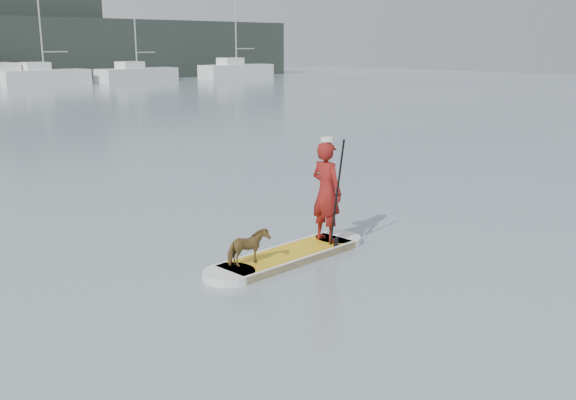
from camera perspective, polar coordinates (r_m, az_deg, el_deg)
ground at (r=13.31m, az=-13.88°, el=-1.65°), size 140.00×140.00×0.00m
paddleboard at (r=10.51m, az=0.00°, el=-4.99°), size 3.29×1.03×0.12m
paddler at (r=10.91m, az=3.45°, el=0.72°), size 0.44×0.65×1.73m
white_cap at (r=10.74m, az=3.52°, el=5.40°), size 0.22×0.22×0.07m
dog at (r=9.84m, az=-3.56°, el=-4.24°), size 0.67×0.33×0.56m
paddle at (r=10.66m, az=4.34°, el=-0.62°), size 0.10×0.30×2.00m
sailboat_e at (r=60.58m, az=-20.89°, el=10.25°), size 7.80×3.15×11.04m
sailboat_f at (r=63.76m, az=-13.29°, el=10.91°), size 8.35×3.72×12.08m
shore_building_east at (r=69.72m, az=-20.56°, el=13.25°), size 10.00×4.00×8.00m
sailboat_g at (r=69.02m, az=-4.65°, el=11.44°), size 8.34×3.22×13.63m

